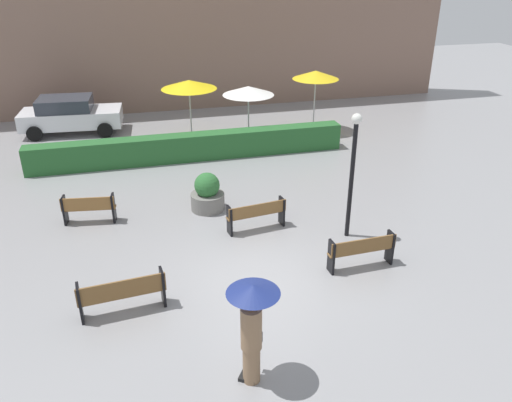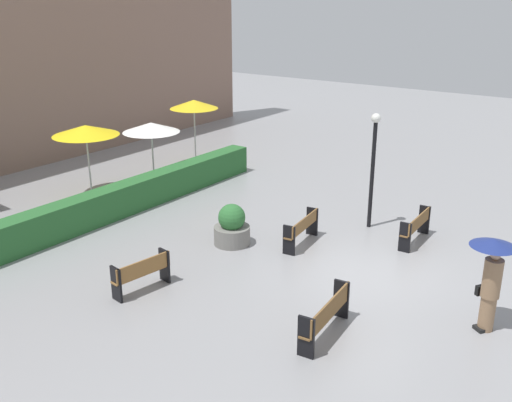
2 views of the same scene
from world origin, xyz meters
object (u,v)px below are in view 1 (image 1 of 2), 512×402
Objects in this scene: bench_mid_center at (257,214)px; lamp_post at (353,163)px; patio_umbrella_yellow_far at (316,75)px; parked_car at (70,115)px; bench_near_right at (362,250)px; bench_near_left at (122,293)px; patio_umbrella_yellow at (189,85)px; bench_far_left at (89,207)px; patio_umbrella_white at (248,91)px; planter_pot at (207,194)px; pedestrian_with_umbrella at (252,322)px.

lamp_post reaches higher than bench_mid_center.
parked_car is at bearing 167.23° from patio_umbrella_yellow_far.
bench_near_right is 5.77m from bench_near_left.
patio_umbrella_yellow is 5.40m from patio_umbrella_yellow_far.
patio_umbrella_yellow reaches higher than bench_mid_center.
patio_umbrella_yellow is 0.58× the size of parked_car.
patio_umbrella_white reaches higher than bench_far_left.
parked_car is (-7.97, 11.46, -1.36)m from lamp_post.
bench_near_right is 0.50× the size of lamp_post.
patio_umbrella_white is (1.60, 7.48, 1.62)m from bench_mid_center.
bench_near_left reaches higher than bench_near_right.
patio_umbrella_white is 0.53× the size of parked_car.
bench_near_right is 2.32m from lamp_post.
bench_near_left reaches higher than bench_far_left.
planter_pot is (-1.12, 1.64, -0.00)m from bench_mid_center.
pedestrian_with_umbrella is 16.50m from parked_car.
bench_near_left is (0.85, -4.52, 0.02)m from bench_far_left.
pedestrian_with_umbrella reaches higher than bench_near_right.
lamp_post is at bearing -84.88° from patio_umbrella_white.
bench_near_right is 1.46× the size of planter_pot.
planter_pot reaches higher than bench_near_left.
parked_car is (-4.94, 2.22, -1.51)m from patio_umbrella_yellow.
patio_umbrella_yellow reaches higher than bench_far_left.
bench_far_left is 0.61× the size of patio_umbrella_yellow.
patio_umbrella_white reaches higher than planter_pot.
bench_near_left is at bearing -127.41° from patio_umbrella_yellow_far.
bench_far_left is at bearing 113.54° from pedestrian_with_umbrella.
patio_umbrella_yellow is at bearing 59.59° from bench_far_left.
patio_umbrella_yellow_far reaches higher than parked_car.
bench_mid_center is at bearing -85.35° from patio_umbrella_yellow.
planter_pot is 0.45× the size of patio_umbrella_yellow_far.
bench_far_left is 1.29× the size of planter_pot.
bench_far_left is 0.88× the size of bench_mid_center.
pedestrian_with_umbrella is at bearing -103.48° from patio_umbrella_white.
patio_umbrella_yellow is (0.83, 13.75, 1.02)m from pedestrian_with_umbrella.
planter_pot is at bearing 86.92° from pedestrian_with_umbrella.
lamp_post is at bearing -71.86° from patio_umbrella_yellow.
patio_umbrella_yellow_far reaches higher than pedestrian_with_umbrella.
planter_pot is (3.47, 0.01, 0.01)m from bench_far_left.
bench_near_right is 0.40× the size of parked_car.
lamp_post is (6.94, -2.57, 1.68)m from bench_far_left.
pedestrian_with_umbrella reaches higher than bench_near_left.
pedestrian_with_umbrella is at bearing -93.08° from planter_pot.
pedestrian_with_umbrella reaches higher than parked_car.
bench_near_left is at bearing -105.32° from patio_umbrella_yellow.
bench_far_left is at bearing -83.39° from parked_car.
bench_far_left is 0.81× the size of bench_near_left.
lamp_post is 9.42m from patio_umbrella_yellow_far.
parked_car is at bearing 104.45° from pedestrian_with_umbrella.
patio_umbrella_yellow reaches higher than pedestrian_with_umbrella.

